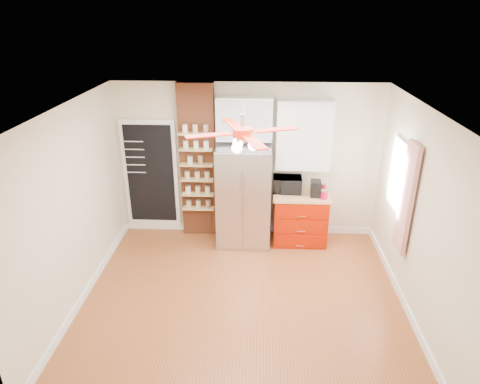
{
  "coord_description": "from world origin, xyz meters",
  "views": [
    {
      "loc": [
        0.21,
        -4.94,
        3.82
      ],
      "look_at": [
        -0.08,
        0.9,
        1.26
      ],
      "focal_mm": 32.0,
      "sensor_mm": 36.0,
      "label": 1
    }
  ],
  "objects_px": {
    "fridge": "(244,195)",
    "coffee_maker": "(315,188)",
    "ceiling_fan": "(243,133)",
    "red_cabinet": "(300,218)",
    "toaster_oven": "(287,184)",
    "canister_left": "(324,195)",
    "pantry_jar_oats": "(190,160)"
  },
  "relations": [
    {
      "from": "ceiling_fan",
      "to": "coffee_maker",
      "type": "bearing_deg",
      "value": 54.78
    },
    {
      "from": "fridge",
      "to": "ceiling_fan",
      "type": "xyz_separation_m",
      "value": [
        0.05,
        -1.63,
        1.55
      ]
    },
    {
      "from": "coffee_maker",
      "to": "canister_left",
      "type": "distance_m",
      "value": 0.19
    },
    {
      "from": "canister_left",
      "to": "toaster_oven",
      "type": "bearing_deg",
      "value": 156.16
    },
    {
      "from": "ceiling_fan",
      "to": "canister_left",
      "type": "distance_m",
      "value": 2.45
    },
    {
      "from": "coffee_maker",
      "to": "ceiling_fan",
      "type": "bearing_deg",
      "value": -122.03
    },
    {
      "from": "fridge",
      "to": "coffee_maker",
      "type": "height_order",
      "value": "fridge"
    },
    {
      "from": "fridge",
      "to": "ceiling_fan",
      "type": "relative_size",
      "value": 1.25
    },
    {
      "from": "ceiling_fan",
      "to": "pantry_jar_oats",
      "type": "distance_m",
      "value": 2.24
    },
    {
      "from": "red_cabinet",
      "to": "canister_left",
      "type": "bearing_deg",
      "value": -26.7
    },
    {
      "from": "ceiling_fan",
      "to": "canister_left",
      "type": "relative_size",
      "value": 9.98
    },
    {
      "from": "fridge",
      "to": "canister_left",
      "type": "bearing_deg",
      "value": -5.51
    },
    {
      "from": "fridge",
      "to": "red_cabinet",
      "type": "distance_m",
      "value": 1.06
    },
    {
      "from": "ceiling_fan",
      "to": "coffee_maker",
      "type": "distance_m",
      "value": 2.42
    },
    {
      "from": "fridge",
      "to": "coffee_maker",
      "type": "relative_size",
      "value": 6.56
    },
    {
      "from": "ceiling_fan",
      "to": "pantry_jar_oats",
      "type": "bearing_deg",
      "value": 118.49
    },
    {
      "from": "ceiling_fan",
      "to": "toaster_oven",
      "type": "bearing_deg",
      "value": 68.91
    },
    {
      "from": "ceiling_fan",
      "to": "toaster_oven",
      "type": "xyz_separation_m",
      "value": [
        0.68,
        1.76,
        -1.39
      ]
    },
    {
      "from": "fridge",
      "to": "red_cabinet",
      "type": "bearing_deg",
      "value": 2.95
    },
    {
      "from": "fridge",
      "to": "coffee_maker",
      "type": "distance_m",
      "value": 1.2
    },
    {
      "from": "toaster_oven",
      "to": "pantry_jar_oats",
      "type": "height_order",
      "value": "pantry_jar_oats"
    },
    {
      "from": "red_cabinet",
      "to": "toaster_oven",
      "type": "bearing_deg",
      "value": 160.61
    },
    {
      "from": "red_cabinet",
      "to": "canister_left",
      "type": "height_order",
      "value": "canister_left"
    },
    {
      "from": "red_cabinet",
      "to": "canister_left",
      "type": "distance_m",
      "value": 0.65
    },
    {
      "from": "coffee_maker",
      "to": "red_cabinet",
      "type": "bearing_deg",
      "value": 167.68
    },
    {
      "from": "canister_left",
      "to": "fridge",
      "type": "bearing_deg",
      "value": 174.49
    },
    {
      "from": "coffee_maker",
      "to": "pantry_jar_oats",
      "type": "bearing_deg",
      "value": 179.14
    },
    {
      "from": "canister_left",
      "to": "ceiling_fan",
      "type": "bearing_deg",
      "value": -130.28
    },
    {
      "from": "ceiling_fan",
      "to": "toaster_oven",
      "type": "distance_m",
      "value": 2.35
    },
    {
      "from": "coffee_maker",
      "to": "toaster_oven",
      "type": "bearing_deg",
      "value": 165.65
    },
    {
      "from": "fridge",
      "to": "ceiling_fan",
      "type": "distance_m",
      "value": 2.25
    },
    {
      "from": "toaster_oven",
      "to": "fridge",
      "type": "bearing_deg",
      "value": -167.52
    }
  ]
}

